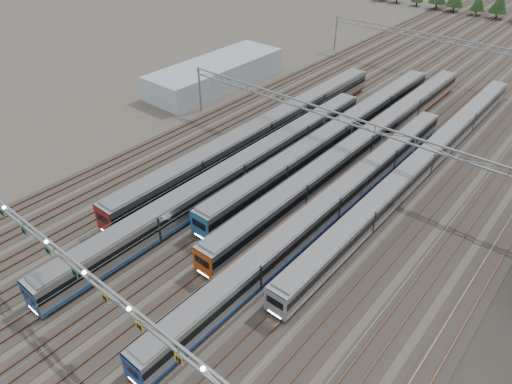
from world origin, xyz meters
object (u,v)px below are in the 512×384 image
Objects in this scene: train_a at (264,132)px; train_e at (330,205)px; west_shed at (216,73)px; train_f at (424,162)px; train_b at (237,173)px; gantry_far at (455,47)px; train_c at (337,134)px; train_d at (363,143)px; gantry_near at (87,278)px; gantry_mid at (338,123)px.

train_a reaches higher than train_e.
west_shed is (-23.26, 13.48, 0.03)m from train_a.
train_a reaches higher than train_f.
west_shed is (-27.76, 24.77, 0.20)m from train_b.
gantry_far is 48.76m from west_shed.
train_c is 1.97× the size of west_shed.
train_c is at bearing 76.09° from train_b.
train_c reaches higher than train_e.
gantry_far is (-11.25, 39.80, 4.41)m from train_f.
gantry_far reaches higher than train_d.
west_shed is (-34.46, 50.91, -4.76)m from gantry_near.
west_shed is (-32.26, 6.60, 0.19)m from train_c.
train_c is at bearing -178.62° from train_d.
gantry_near is (-6.80, -28.22, 5.16)m from train_e.
gantry_mid reaches higher than west_shed.
gantry_near is at bearing -103.54° from train_e.
train_b is at bearing -68.27° from train_a.
train_d is at bearing 27.37° from train_a.
train_f reaches higher than train_e.
gantry_mid is (-11.25, -5.20, 4.41)m from train_f.
train_b is at bearing -115.78° from gantry_mid.
train_e is (4.50, -16.21, -0.14)m from train_d.
train_c is at bearing -11.56° from west_shed.
train_e is at bearing 8.73° from train_b.
train_a is 12.27m from gantry_mid.
train_a is at bearing -142.61° from train_c.
train_f is 1.21× the size of gantry_near.
train_f is at bearing -6.97° from west_shed.
gantry_far is (-6.75, 56.90, 4.46)m from train_e.
gantry_mid is at bearing -61.80° from train_c.
train_d is 1.20× the size of gantry_mid.
train_d is (13.50, 6.99, -0.22)m from train_a.
gantry_far is (2.25, 40.80, 4.25)m from train_c.
gantry_mid reaches higher than train_f.
train_c is 1.05× the size of gantry_near.
train_d is 16.82m from train_e.
gantry_far is at bearing 86.84° from train_c.
gantry_far is at bearing 89.97° from gantry_near.
train_f is at bearing 76.00° from gantry_near.
train_c is 32.93m from west_shed.
train_f is at bearing 46.81° from train_b.
train_b is 13.66m from train_e.
train_b reaches higher than train_e.
gantry_far is at bearing 90.00° from gantry_mid.
gantry_far is at bearing 93.16° from train_d.
west_shed is at bearing 162.63° from gantry_mid.
train_a is at bearing -103.27° from gantry_far.
gantry_mid is 1.00× the size of gantry_far.
gantry_near is 1.00× the size of gantry_mid.
train_b is 0.98× the size of train_e.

